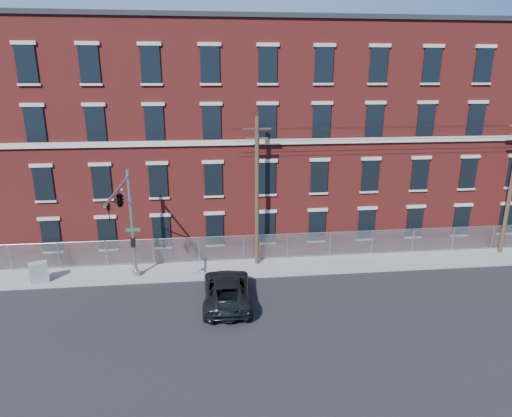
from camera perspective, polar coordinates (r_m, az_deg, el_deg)
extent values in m
plane|color=black|center=(25.44, -2.99, -12.65)|extent=(140.00, 140.00, 0.00)
cube|color=gray|center=(32.62, 18.11, -6.49)|extent=(65.00, 3.00, 0.12)
cube|color=maroon|center=(38.71, 13.76, 9.68)|extent=(55.00, 14.00, 16.00)
cube|color=black|center=(38.62, 14.65, 21.74)|extent=(55.30, 14.30, 0.30)
cube|color=#AAA08D|center=(32.16, 18.06, 8.50)|extent=(55.00, 0.18, 0.35)
cube|color=black|center=(32.62, -25.12, -3.25)|extent=(1.20, 0.10, 2.20)
cube|color=black|center=(31.67, -25.92, 2.89)|extent=(1.20, 0.10, 2.20)
cube|color=black|center=(31.09, -26.82, 9.69)|extent=(1.20, 0.10, 2.20)
cube|color=black|center=(30.96, -27.73, 16.28)|extent=(1.20, 0.10, 2.20)
cube|color=black|center=(31.62, -18.82, -3.14)|extent=(1.20, 0.10, 2.20)
cube|color=black|center=(30.63, -19.45, 3.21)|extent=(1.20, 0.10, 2.20)
cube|color=black|center=(30.03, -20.16, 10.27)|extent=(1.20, 0.10, 2.20)
cube|color=black|center=(29.89, -20.88, 17.12)|extent=(1.20, 0.10, 2.20)
cube|color=black|center=(31.01, -12.19, -2.98)|extent=(1.20, 0.10, 2.20)
cube|color=black|center=(30.01, -12.61, 3.50)|extent=(1.20, 0.10, 2.20)
cube|color=black|center=(29.39, -13.09, 10.73)|extent=(1.20, 0.10, 2.20)
cube|color=black|center=(29.25, -13.57, 17.75)|extent=(1.20, 0.10, 2.20)
cube|color=black|center=(30.83, -5.39, -2.77)|extent=(1.20, 0.10, 2.20)
cube|color=black|center=(29.82, -5.58, 3.75)|extent=(1.20, 0.10, 2.20)
cube|color=black|center=(29.20, -5.79, 11.03)|extent=(1.20, 0.10, 2.20)
cube|color=black|center=(29.07, -6.01, 18.11)|extent=(1.20, 0.10, 2.20)
cube|color=black|center=(31.09, 1.38, -2.53)|extent=(1.20, 0.10, 2.20)
cube|color=black|center=(30.09, 1.43, 3.95)|extent=(1.20, 0.10, 2.20)
cube|color=black|center=(29.48, 1.49, 11.17)|extent=(1.20, 0.10, 2.20)
cube|color=black|center=(29.34, 1.54, 18.18)|extent=(1.20, 0.10, 2.20)
cube|color=black|center=(31.77, 7.95, -2.27)|extent=(1.20, 0.10, 2.20)
cube|color=black|center=(30.79, 8.22, 4.08)|extent=(1.20, 0.10, 2.20)
cube|color=black|center=(30.19, 8.53, 11.13)|extent=(1.20, 0.10, 2.20)
cube|color=black|center=(30.06, 8.84, 17.96)|extent=(1.20, 0.10, 2.20)
cube|color=black|center=(32.85, 14.17, -1.98)|extent=(1.20, 0.10, 2.20)
cube|color=black|center=(31.91, 14.63, 4.15)|extent=(1.20, 0.10, 2.20)
cube|color=black|center=(31.33, 15.15, 10.94)|extent=(1.20, 0.10, 2.20)
cube|color=black|center=(31.20, 15.67, 17.52)|extent=(1.20, 0.10, 2.20)
cube|color=black|center=(34.29, 19.92, -1.70)|extent=(1.20, 0.10, 2.20)
cube|color=black|center=(33.39, 20.54, 4.17)|extent=(1.20, 0.10, 2.20)
cube|color=black|center=(32.83, 21.22, 10.64)|extent=(1.20, 0.10, 2.20)
cube|color=black|center=(32.71, 21.91, 16.90)|extent=(1.20, 0.10, 2.20)
cube|color=black|center=(36.05, 25.17, -1.43)|extent=(1.20, 0.10, 2.20)
cube|color=black|center=(35.19, 25.89, 4.15)|extent=(1.20, 0.10, 2.20)
cube|color=black|center=(34.66, 26.70, 10.27)|extent=(1.20, 0.10, 2.20)
cube|color=black|center=(34.55, 27.51, 16.18)|extent=(1.20, 0.10, 2.20)
cube|color=black|center=(38.08, 29.89, -1.18)|extent=(1.20, 0.10, 2.20)
cube|color=#A5A8AD|center=(33.37, 17.36, -4.11)|extent=(59.00, 0.02, 1.80)
cylinder|color=#9EA0A5|center=(33.07, 17.50, -2.65)|extent=(59.00, 0.04, 0.04)
cylinder|color=#9EA0A5|center=(33.38, -29.38, -5.58)|extent=(0.06, 0.06, 1.85)
cylinder|color=#9EA0A5|center=(32.28, -24.29, -5.59)|extent=(0.06, 0.06, 1.85)
cylinder|color=#9EA0A5|center=(31.44, -18.88, -5.55)|extent=(0.06, 0.06, 1.85)
cylinder|color=#9EA0A5|center=(30.90, -13.23, -5.47)|extent=(0.06, 0.06, 1.85)
cylinder|color=#9EA0A5|center=(30.66, -7.45, -5.32)|extent=(0.06, 0.06, 1.85)
cylinder|color=#9EA0A5|center=(30.74, -1.63, -5.12)|extent=(0.06, 0.06, 1.85)
cylinder|color=#9EA0A5|center=(31.13, 4.10, -4.87)|extent=(0.06, 0.06, 1.85)
cylinder|color=#9EA0A5|center=(31.82, 9.62, -4.58)|extent=(0.06, 0.06, 1.85)
cylinder|color=#9EA0A5|center=(32.78, 14.87, -4.27)|extent=(0.06, 0.06, 1.85)
cylinder|color=#9EA0A5|center=(34.01, 19.77, -3.95)|extent=(0.06, 0.06, 1.85)
cylinder|color=#9EA0A5|center=(35.46, 24.29, -3.62)|extent=(0.06, 0.06, 1.85)
cylinder|color=#9EA0A5|center=(37.12, 28.43, -3.31)|extent=(0.06, 0.06, 1.85)
cylinder|color=#9EA0A5|center=(28.47, -15.82, -2.02)|extent=(0.22, 0.22, 7.00)
cylinder|color=#9EA0A5|center=(29.67, -15.31, -8.06)|extent=(0.50, 0.50, 0.40)
cylinder|color=#9EA0A5|center=(24.55, -17.55, 2.40)|extent=(0.14, 6.50, 0.14)
cylinder|color=#9EA0A5|center=(26.75, -16.56, 1.42)|extent=(0.08, 2.18, 1.56)
cube|color=#0C592D|center=(28.42, -15.72, -2.69)|extent=(0.90, 0.03, 0.22)
cube|color=black|center=(28.61, -15.72, -4.27)|extent=(0.25, 0.25, 0.60)
imported|color=black|center=(22.29, -18.61, -0.60)|extent=(0.16, 0.20, 1.00)
imported|color=black|center=(24.92, -17.33, 1.32)|extent=(0.53, 2.48, 1.00)
cylinder|color=#402F20|center=(28.86, 0.14, 2.00)|extent=(0.28, 0.28, 10.00)
cube|color=#402F20|center=(28.08, 0.15, 10.31)|extent=(1.80, 0.12, 0.12)
cube|color=#402F20|center=(28.15, 0.15, 9.10)|extent=(1.40, 0.12, 0.12)
cylinder|color=#402F20|center=(35.66, 30.28, 2.55)|extent=(0.28, 0.28, 10.00)
imported|color=black|center=(25.58, -3.81, -10.48)|extent=(2.79, 5.77, 1.58)
cube|color=gray|center=(30.73, -26.40, -7.46)|extent=(1.18, 0.88, 1.33)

